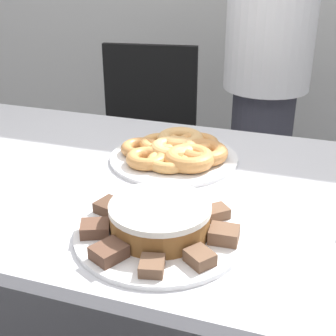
{
  "coord_description": "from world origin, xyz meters",
  "views": [
    {
      "loc": [
        0.3,
        -0.93,
        1.24
      ],
      "look_at": [
        0.0,
        -0.04,
        0.79
      ],
      "focal_mm": 50.0,
      "sensor_mm": 36.0,
      "label": 1
    }
  ],
  "objects_px": {
    "frosted_cake": "(160,218)",
    "plate_donuts": "(174,158)",
    "plate_cake": "(160,233)",
    "person_standing": "(267,71)",
    "office_chair_left": "(144,163)"
  },
  "relations": [
    {
      "from": "frosted_cake",
      "to": "plate_donuts",
      "type": "bearing_deg",
      "value": 103.57
    },
    {
      "from": "plate_cake",
      "to": "frosted_cake",
      "type": "relative_size",
      "value": 1.7
    },
    {
      "from": "plate_cake",
      "to": "plate_donuts",
      "type": "height_order",
      "value": "same"
    },
    {
      "from": "person_standing",
      "to": "frosted_cake",
      "type": "height_order",
      "value": "person_standing"
    },
    {
      "from": "office_chair_left",
      "to": "plate_donuts",
      "type": "height_order",
      "value": "office_chair_left"
    },
    {
      "from": "plate_donuts",
      "to": "plate_cake",
      "type": "bearing_deg",
      "value": -76.43
    },
    {
      "from": "frosted_cake",
      "to": "plate_cake",
      "type": "bearing_deg",
      "value": 0.0
    },
    {
      "from": "office_chair_left",
      "to": "plate_cake",
      "type": "xyz_separation_m",
      "value": [
        0.4,
        -0.95,
        0.32
      ]
    },
    {
      "from": "person_standing",
      "to": "plate_cake",
      "type": "distance_m",
      "value": 1.06
    },
    {
      "from": "office_chair_left",
      "to": "frosted_cake",
      "type": "height_order",
      "value": "office_chair_left"
    },
    {
      "from": "frosted_cake",
      "to": "person_standing",
      "type": "bearing_deg",
      "value": 86.91
    },
    {
      "from": "plate_cake",
      "to": "plate_donuts",
      "type": "bearing_deg",
      "value": 103.57
    },
    {
      "from": "person_standing",
      "to": "frosted_cake",
      "type": "distance_m",
      "value": 1.06
    },
    {
      "from": "plate_donuts",
      "to": "frosted_cake",
      "type": "bearing_deg",
      "value": -76.43
    },
    {
      "from": "person_standing",
      "to": "plate_cake",
      "type": "xyz_separation_m",
      "value": [
        -0.06,
        -1.05,
        -0.08
      ]
    }
  ]
}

